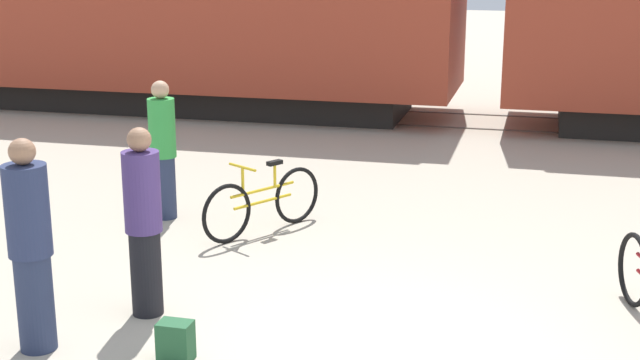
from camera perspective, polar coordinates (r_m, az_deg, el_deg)
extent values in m
plane|color=#B2A893|center=(7.70, 3.90, -10.93)|extent=(80.00, 80.00, 0.00)
cube|color=black|center=(19.25, -10.81, 5.48)|extent=(10.80, 2.34, 0.55)
cube|color=#9E3823|center=(19.04, -11.09, 10.98)|extent=(12.86, 3.12, 3.15)
cube|color=#4C4238|center=(16.85, 9.94, 3.26)|extent=(38.65, 0.07, 0.01)
cube|color=#4C4238|center=(18.26, 10.31, 4.14)|extent=(38.65, 0.07, 0.01)
torus|color=black|center=(8.99, 19.42, -5.43)|extent=(0.25, 0.70, 0.71)
torus|color=black|center=(10.26, -5.99, -2.16)|extent=(0.41, 0.63, 0.70)
torus|color=black|center=(10.95, -1.49, -0.98)|extent=(0.41, 0.63, 0.70)
cylinder|color=gold|center=(10.55, -3.68, -0.62)|extent=(0.53, 0.85, 0.04)
cylinder|color=gold|center=(10.59, -3.67, -1.38)|extent=(0.49, 0.77, 0.04)
cylinder|color=gold|center=(10.63, -2.91, 0.34)|extent=(0.04, 0.04, 0.29)
cube|color=black|center=(10.60, -2.92, 1.11)|extent=(0.17, 0.21, 0.05)
cylinder|color=gold|center=(10.32, -4.97, -0.06)|extent=(0.04, 0.04, 0.33)
cylinder|color=gold|center=(10.28, -4.99, 0.82)|extent=(0.41, 0.27, 0.03)
cylinder|color=#283351|center=(11.30, -9.91, -0.47)|extent=(0.28, 0.28, 0.79)
cylinder|color=green|center=(11.13, -10.09, 3.30)|extent=(0.33, 0.33, 0.73)
sphere|color=tan|center=(11.04, -10.20, 5.72)|extent=(0.22, 0.22, 0.22)
cylinder|color=#283351|center=(7.95, -17.75, -7.47)|extent=(0.31, 0.31, 0.85)
cylinder|color=navy|center=(7.69, -18.23, -1.86)|extent=(0.36, 0.36, 0.77)
sphere|color=#A37556|center=(7.56, -18.53, 1.74)|extent=(0.22, 0.22, 0.22)
cylinder|color=black|center=(8.43, -11.06, -5.84)|extent=(0.29, 0.29, 0.81)
cylinder|color=#473370|center=(8.19, -11.33, -0.74)|extent=(0.34, 0.34, 0.75)
sphere|color=#A37556|center=(8.08, -11.50, 2.55)|extent=(0.22, 0.22, 0.22)
cube|color=#235633|center=(7.57, -9.23, -10.15)|extent=(0.28, 0.20, 0.34)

